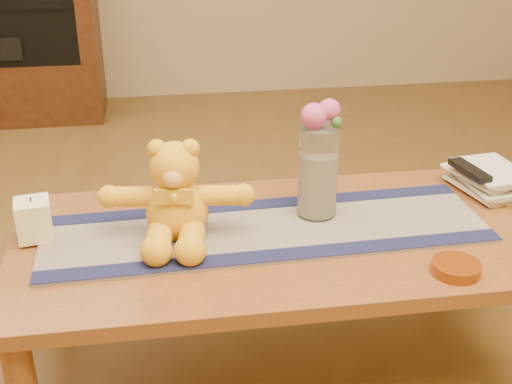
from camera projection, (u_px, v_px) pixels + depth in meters
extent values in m
plane|color=brown|center=(273.00, 366.00, 2.01)|extent=(5.50, 5.50, 0.00)
cube|color=brown|center=(274.00, 241.00, 1.82)|extent=(1.40, 0.70, 0.04)
cylinder|color=brown|center=(54.00, 274.00, 2.09)|extent=(0.07, 0.07, 0.41)
cylinder|color=brown|center=(445.00, 242.00, 2.27)|extent=(0.07, 0.07, 0.41)
cube|color=#211B4D|center=(266.00, 230.00, 1.83)|extent=(1.21, 0.38, 0.01)
cube|color=#161942|center=(277.00, 255.00, 1.70)|extent=(1.20, 0.09, 0.00)
cube|color=#161942|center=(257.00, 204.00, 1.96)|extent=(1.20, 0.09, 0.00)
cube|color=#FFF3BB|center=(34.00, 219.00, 1.76)|extent=(0.10, 0.10, 0.11)
cylinder|color=black|center=(31.00, 199.00, 1.74)|extent=(0.00, 0.00, 0.01)
cylinder|color=silver|center=(318.00, 171.00, 1.85)|extent=(0.11, 0.11, 0.26)
cylinder|color=beige|center=(317.00, 184.00, 1.87)|extent=(0.09, 0.09, 0.18)
sphere|color=#C94781|center=(314.00, 116.00, 1.77)|extent=(0.07, 0.07, 0.07)
sphere|color=#C94781|center=(329.00, 110.00, 1.78)|extent=(0.06, 0.06, 0.06)
sphere|color=#4E4FA9|center=(321.00, 112.00, 1.82)|extent=(0.04, 0.04, 0.04)
sphere|color=#4E4FA9|center=(307.00, 118.00, 1.80)|extent=(0.04, 0.04, 0.04)
sphere|color=#33662D|center=(337.00, 122.00, 1.78)|extent=(0.03, 0.03, 0.03)
sphere|color=#4A4218|center=(194.00, 213.00, 1.83)|extent=(0.09, 0.09, 0.07)
imported|color=beige|center=(464.00, 191.00, 2.03)|extent=(0.21, 0.25, 0.02)
imported|color=beige|center=(467.00, 186.00, 2.02)|extent=(0.18, 0.24, 0.02)
imported|color=beige|center=(464.00, 180.00, 2.02)|extent=(0.22, 0.26, 0.02)
imported|color=beige|center=(468.00, 174.00, 2.01)|extent=(0.19, 0.24, 0.02)
cube|color=black|center=(470.00, 170.00, 1.99)|extent=(0.07, 0.17, 0.02)
cylinder|color=#BF5914|center=(456.00, 268.00, 1.64)|extent=(0.15, 0.15, 0.03)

